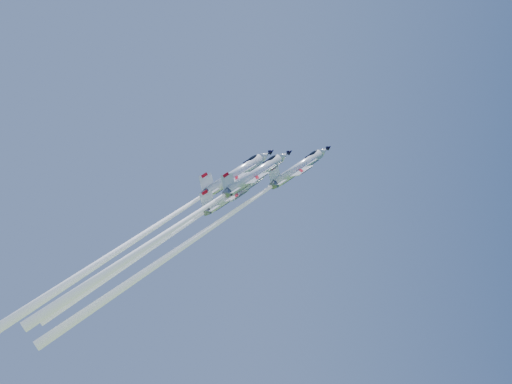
{
  "coord_description": "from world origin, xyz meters",
  "views": [
    {
      "loc": [
        -6.11,
        -104.06,
        77.02
      ],
      "look_at": [
        0.0,
        0.0,
        95.26
      ],
      "focal_mm": 40.0,
      "sensor_mm": 36.0,
      "label": 1
    }
  ],
  "objects": [
    {
      "name": "jet_left",
      "position": [
        -21.53,
        0.95,
        86.74
      ],
      "size": [
        48.59,
        22.35,
        47.19
      ],
      "rotation": [
        0.62,
        0.11,
        -1.19
      ],
      "color": "white"
    },
    {
      "name": "jet_right",
      "position": [
        -13.36,
        -9.11,
        88.01
      ],
      "size": [
        37.97,
        17.63,
        36.41
      ],
      "rotation": [
        0.62,
        0.11,
        -1.19
      ],
      "color": "white"
    },
    {
      "name": "jet_slot",
      "position": [
        -14.67,
        -4.91,
        87.11
      ],
      "size": [
        34.82,
        16.35,
        32.82
      ],
      "rotation": [
        0.62,
        0.11,
        -1.19
      ],
      "color": "white"
    },
    {
      "name": "jet_lead",
      "position": [
        -8.61,
        -3.62,
        87.89
      ],
      "size": [
        44.33,
        20.3,
        43.35
      ],
      "rotation": [
        0.62,
        0.11,
        -1.19
      ],
      "color": "white"
    }
  ]
}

